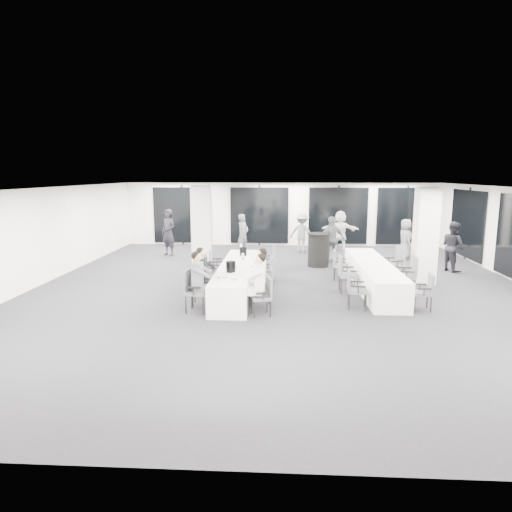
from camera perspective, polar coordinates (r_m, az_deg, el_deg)
The scene contains 42 objects.
room at distance 13.72m, azimuth 6.92°, elevation 2.59°, with size 14.04×16.04×2.84m.
column_left at distance 16.00m, azimuth -6.88°, elevation 3.73°, with size 0.60×0.60×2.80m, color silver.
column_right at distance 14.21m, azimuth 20.42°, elevation 2.33°, with size 0.60×0.60×2.80m, color silver.
banquet_table_main at distance 12.51m, azimuth -2.40°, elevation -2.81°, with size 0.90×5.00×0.75m, color white.
banquet_table_side at distance 13.25m, azimuth 14.39°, elevation -2.38°, with size 0.90×5.00×0.75m, color white.
cocktail_table at distance 16.05m, azimuth 7.82°, elevation 0.79°, with size 0.84×0.84×1.16m.
chair_main_left_near at distance 10.78m, azimuth -7.83°, elevation -3.98°, with size 0.56×0.61×1.00m.
chair_main_left_second at distance 11.33m, azimuth -7.24°, elevation -3.50°, with size 0.49×0.54×0.92m.
chair_main_left_mid at distance 12.22m, azimuth -6.50°, elevation -2.17°, with size 0.59×0.63×1.03m.
chair_main_left_fourth at distance 13.29m, azimuth -5.68°, elevation -1.29°, with size 0.54×0.58×0.97m.
chair_main_left_far at distance 13.99m, azimuth -5.21°, elevation -0.82°, with size 0.51×0.56×0.91m.
chair_main_right_near at distance 10.44m, azimuth 1.02°, elevation -4.74°, with size 0.53×0.56×0.88m.
chair_main_right_second at distance 11.12m, azimuth 1.20°, elevation -3.63°, with size 0.51×0.56×0.93m.
chair_main_right_mid at distance 12.20m, azimuth 1.42°, elevation -2.12°, with size 0.57×0.62×1.03m.
chair_main_right_fourth at distance 13.13m, azimuth 1.50°, elevation -1.55°, with size 0.54×0.57×0.90m.
chair_main_right_far at distance 14.00m, azimuth 1.66°, elevation -0.52°, with size 0.56×0.61×1.02m.
chair_side_left_near at distance 11.19m, azimuth 12.17°, elevation -3.81°, with size 0.51×0.56×0.93m.
chair_side_left_mid at distance 12.62m, azimuth 11.11°, elevation -1.97°, with size 0.51×0.57×1.00m.
chair_side_left_far at distance 14.20m, azimuth 10.26°, elevation -0.82°, with size 0.53×0.56×0.90m.
chair_side_right_near at distance 11.52m, azimuth 20.39°, elevation -3.95°, with size 0.47×0.52×0.88m.
chair_side_right_mid at distance 12.85m, azimuth 18.61°, elevation -2.01°, with size 0.60×0.64×1.03m.
chair_side_right_far at distance 14.26m, azimuth 17.04°, elevation -0.74°, with size 0.63×0.66×1.04m.
seated_guest_a at distance 10.68m, azimuth -6.98°, elevation -2.74°, with size 0.50×0.38×1.44m.
seated_guest_b at distance 11.24m, azimuth -6.46°, elevation -2.07°, with size 0.50×0.38×1.44m.
seated_guest_c at distance 10.35m, azimuth 0.15°, elevation -3.08°, with size 0.50×0.38×1.44m.
seated_guest_d at distance 11.05m, azimuth 0.35°, elevation -2.22°, with size 0.50×0.38×1.44m.
standing_guest_a at distance 18.47m, azimuth -1.65°, elevation 3.12°, with size 0.66×0.53×1.81m, color slate.
standing_guest_c at distance 18.82m, azimuth 5.76°, elevation 3.25°, with size 1.19×0.61×1.84m, color slate.
standing_guest_d at distance 16.75m, azimuth 9.47°, elevation 2.42°, with size 1.12×0.63×1.91m, color slate.
standing_guest_e at distance 17.99m, azimuth 18.17°, elevation 2.30°, with size 0.84×0.51×1.74m, color slate.
standing_guest_f at distance 19.47m, azimuth 10.49°, elevation 3.46°, with size 1.74×0.67×1.90m, color white.
standing_guest_g at distance 18.27m, azimuth -10.90°, elevation 3.28°, with size 0.76×0.61×2.07m, color black.
standing_guest_h at distance 16.39m, azimuth 23.41°, elevation 1.48°, with size 0.91×0.55×1.88m, color black.
ice_bucket_near at distance 11.51m, azimuth -3.17°, elevation -1.35°, with size 0.24×0.24×0.28m, color black.
ice_bucket_far at distance 13.82m, azimuth -1.62°, elevation 0.56°, with size 0.22×0.22×0.24m, color black.
water_bottle_a at distance 10.59m, azimuth -4.65°, elevation -2.59°, with size 0.07×0.07×0.21m, color silver.
water_bottle_b at distance 12.85m, azimuth -1.64°, elevation -0.20°, with size 0.08×0.08×0.24m, color silver.
water_bottle_c at distance 14.61m, azimuth -1.89°, elevation 1.09°, with size 0.08×0.08×0.25m, color silver.
plate_a at distance 10.90m, azimuth -3.92°, elevation -2.70°, with size 0.18×0.18×0.03m.
plate_b at distance 10.67m, azimuth -2.68°, elevation -2.97°, with size 0.19×0.19×0.03m.
plate_c at distance 12.05m, azimuth -2.72°, elevation -1.43°, with size 0.21×0.21×0.03m.
wine_glass at distance 10.56m, azimuth -2.77°, elevation -2.34°, with size 0.08×0.08×0.20m.
Camera 1 is at (-0.01, -12.46, 3.21)m, focal length 32.00 mm.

